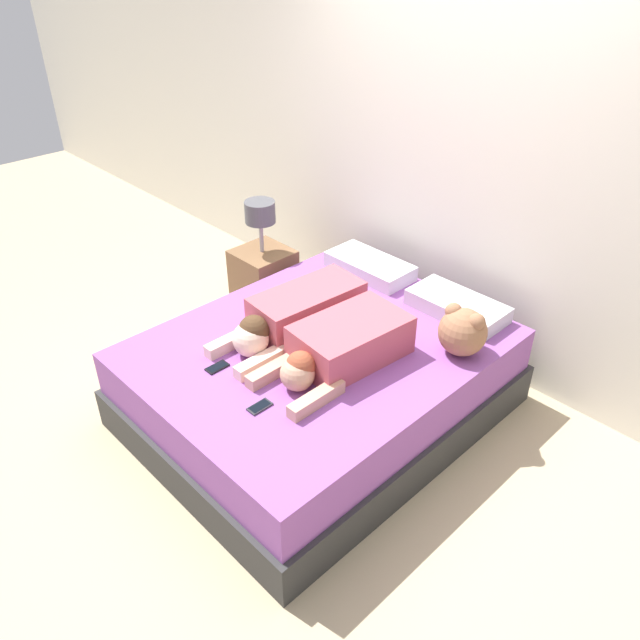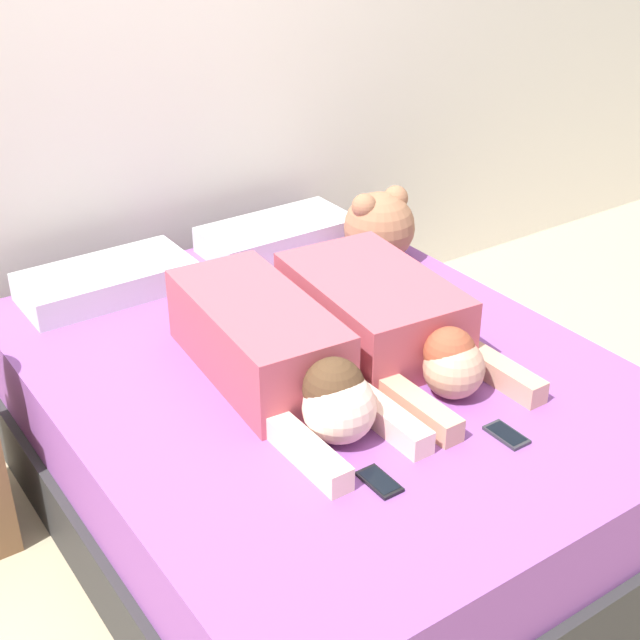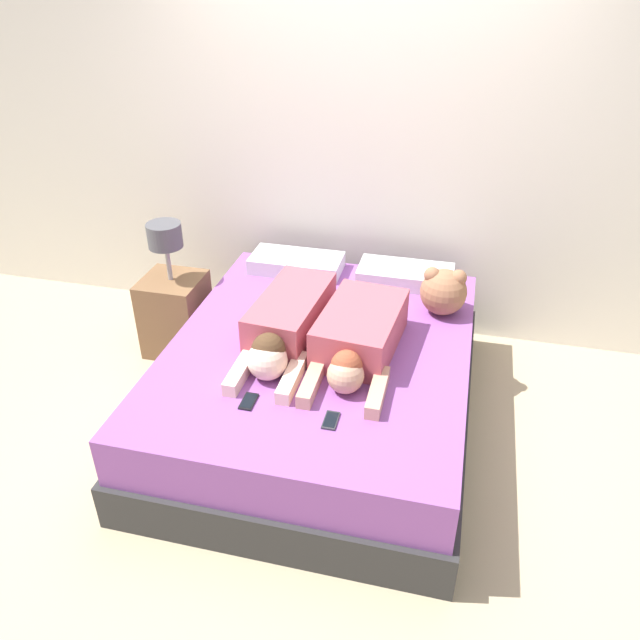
{
  "view_description": "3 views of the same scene",
  "coord_description": "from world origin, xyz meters",
  "px_view_note": "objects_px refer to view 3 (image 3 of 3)",
  "views": [
    {
      "loc": [
        2.1,
        -2.03,
        2.57
      ],
      "look_at": [
        0.0,
        0.0,
        0.67
      ],
      "focal_mm": 35.0,
      "sensor_mm": 36.0,
      "label": 1
    },
    {
      "loc": [
        -1.34,
        -1.95,
        1.98
      ],
      "look_at": [
        0.0,
        0.0,
        0.67
      ],
      "focal_mm": 50.0,
      "sensor_mm": 36.0,
      "label": 2
    },
    {
      "loc": [
        0.67,
        -2.74,
        2.4
      ],
      "look_at": [
        0.0,
        0.0,
        0.67
      ],
      "focal_mm": 35.0,
      "sensor_mm": 36.0,
      "label": 3
    }
  ],
  "objects_px": {
    "bed": "(320,383)",
    "cell_phone_left": "(249,401)",
    "person_right": "(358,337)",
    "nightstand": "(175,308)",
    "pillow_head_left": "(297,263)",
    "cell_phone_right": "(331,420)",
    "pillow_head_right": "(405,275)",
    "person_left": "(286,325)",
    "plush_toy": "(444,291)"
  },
  "relations": [
    {
      "from": "bed",
      "to": "cell_phone_left",
      "type": "xyz_separation_m",
      "value": [
        -0.21,
        -0.57,
        0.27
      ]
    },
    {
      "from": "person_right",
      "to": "nightstand",
      "type": "xyz_separation_m",
      "value": [
        -1.33,
        0.54,
        -0.32
      ]
    },
    {
      "from": "pillow_head_left",
      "to": "cell_phone_right",
      "type": "xyz_separation_m",
      "value": [
        0.56,
        -1.43,
        -0.05
      ]
    },
    {
      "from": "pillow_head_right",
      "to": "bed",
      "type": "bearing_deg",
      "value": -113.73
    },
    {
      "from": "person_left",
      "to": "cell_phone_right",
      "type": "bearing_deg",
      "value": -56.36
    },
    {
      "from": "plush_toy",
      "to": "nightstand",
      "type": "bearing_deg",
      "value": -179.87
    },
    {
      "from": "pillow_head_left",
      "to": "cell_phone_right",
      "type": "height_order",
      "value": "pillow_head_left"
    },
    {
      "from": "cell_phone_right",
      "to": "nightstand",
      "type": "distance_m",
      "value": 1.73
    },
    {
      "from": "person_right",
      "to": "nightstand",
      "type": "bearing_deg",
      "value": 157.74
    },
    {
      "from": "plush_toy",
      "to": "nightstand",
      "type": "distance_m",
      "value": 1.76
    },
    {
      "from": "person_right",
      "to": "plush_toy",
      "type": "distance_m",
      "value": 0.68
    },
    {
      "from": "bed",
      "to": "pillow_head_left",
      "type": "bearing_deg",
      "value": 113.73
    },
    {
      "from": "plush_toy",
      "to": "bed",
      "type": "bearing_deg",
      "value": -141.18
    },
    {
      "from": "bed",
      "to": "person_left",
      "type": "relative_size",
      "value": 2.1
    },
    {
      "from": "bed",
      "to": "nightstand",
      "type": "relative_size",
      "value": 2.25
    },
    {
      "from": "person_right",
      "to": "nightstand",
      "type": "height_order",
      "value": "nightstand"
    },
    {
      "from": "cell_phone_right",
      "to": "person_left",
      "type": "bearing_deg",
      "value": 123.64
    },
    {
      "from": "nightstand",
      "to": "person_right",
      "type": "bearing_deg",
      "value": -22.26
    },
    {
      "from": "pillow_head_right",
      "to": "person_right",
      "type": "xyz_separation_m",
      "value": [
        -0.14,
        -0.87,
        0.06
      ]
    },
    {
      "from": "cell_phone_left",
      "to": "plush_toy",
      "type": "height_order",
      "value": "plush_toy"
    },
    {
      "from": "bed",
      "to": "cell_phone_right",
      "type": "distance_m",
      "value": 0.7
    },
    {
      "from": "bed",
      "to": "nightstand",
      "type": "bearing_deg",
      "value": 156.19
    },
    {
      "from": "pillow_head_right",
      "to": "cell_phone_right",
      "type": "bearing_deg",
      "value": -96.38
    },
    {
      "from": "person_right",
      "to": "person_left",
      "type": "bearing_deg",
      "value": 177.63
    },
    {
      "from": "bed",
      "to": "pillow_head_left",
      "type": "height_order",
      "value": "pillow_head_left"
    },
    {
      "from": "bed",
      "to": "plush_toy",
      "type": "distance_m",
      "value": 0.89
    },
    {
      "from": "person_left",
      "to": "cell_phone_right",
      "type": "xyz_separation_m",
      "value": [
        0.38,
        -0.57,
        -0.11
      ]
    },
    {
      "from": "person_right",
      "to": "nightstand",
      "type": "relative_size",
      "value": 1.0
    },
    {
      "from": "bed",
      "to": "plush_toy",
      "type": "bearing_deg",
      "value": 38.82
    },
    {
      "from": "nightstand",
      "to": "person_left",
      "type": "bearing_deg",
      "value": -29.53
    },
    {
      "from": "person_left",
      "to": "cell_phone_left",
      "type": "height_order",
      "value": "person_left"
    },
    {
      "from": "person_right",
      "to": "plush_toy",
      "type": "xyz_separation_m",
      "value": [
        0.4,
        0.55,
        0.04
      ]
    },
    {
      "from": "bed",
      "to": "cell_phone_right",
      "type": "bearing_deg",
      "value": -71.83
    },
    {
      "from": "pillow_head_right",
      "to": "nightstand",
      "type": "bearing_deg",
      "value": -167.43
    },
    {
      "from": "person_right",
      "to": "cell_phone_left",
      "type": "height_order",
      "value": "person_right"
    },
    {
      "from": "cell_phone_left",
      "to": "nightstand",
      "type": "distance_m",
      "value": 1.41
    },
    {
      "from": "person_left",
      "to": "person_right",
      "type": "bearing_deg",
      "value": -2.37
    },
    {
      "from": "person_left",
      "to": "nightstand",
      "type": "xyz_separation_m",
      "value": [
        -0.93,
        0.53,
        -0.32
      ]
    },
    {
      "from": "nightstand",
      "to": "bed",
      "type": "bearing_deg",
      "value": -23.81
    },
    {
      "from": "bed",
      "to": "pillow_head_right",
      "type": "height_order",
      "value": "pillow_head_right"
    },
    {
      "from": "pillow_head_right",
      "to": "plush_toy",
      "type": "distance_m",
      "value": 0.42
    },
    {
      "from": "cell_phone_left",
      "to": "nightstand",
      "type": "relative_size",
      "value": 0.14
    },
    {
      "from": "pillow_head_right",
      "to": "cell_phone_left",
      "type": "relative_size",
      "value": 4.78
    },
    {
      "from": "person_left",
      "to": "pillow_head_right",
      "type": "bearing_deg",
      "value": 57.67
    },
    {
      "from": "bed",
      "to": "cell_phone_right",
      "type": "height_order",
      "value": "cell_phone_right"
    },
    {
      "from": "bed",
      "to": "cell_phone_right",
      "type": "xyz_separation_m",
      "value": [
        0.2,
        -0.61,
        0.27
      ]
    },
    {
      "from": "pillow_head_left",
      "to": "person_right",
      "type": "bearing_deg",
      "value": -56.53
    },
    {
      "from": "cell_phone_left",
      "to": "plush_toy",
      "type": "relative_size",
      "value": 0.44
    },
    {
      "from": "pillow_head_left",
      "to": "person_right",
      "type": "xyz_separation_m",
      "value": [
        0.58,
        -0.87,
        0.06
      ]
    },
    {
      "from": "pillow_head_left",
      "to": "pillow_head_right",
      "type": "bearing_deg",
      "value": 0.0
    }
  ]
}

